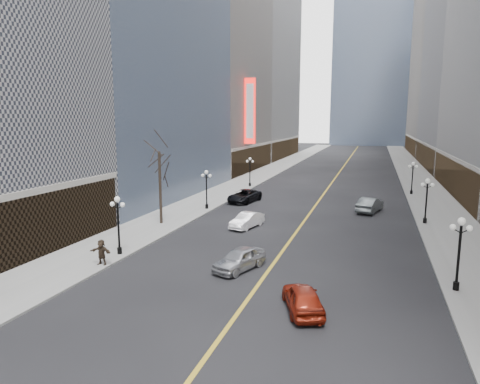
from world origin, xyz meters
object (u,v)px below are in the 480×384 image
Objects in this scene: streetlamp_east_3 at (413,174)px; car_sb_far at (370,205)px; car_nb_far at (244,196)px; streetlamp_east_2 at (427,196)px; car_nb_near at (240,259)px; streetlamp_west_3 at (250,169)px; streetlamp_west_1 at (118,219)px; car_nb_mid at (247,220)px; streetlamp_east_1 at (460,246)px; streetlamp_west_2 at (206,185)px; car_sb_mid at (303,298)px.

streetlamp_east_3 is 0.88× the size of car_sb_far.
car_nb_far is 15.48m from car_sb_far.
car_nb_far is at bearing -149.81° from streetlamp_east_3.
streetlamp_east_2 is 0.99× the size of car_nb_near.
streetlamp_west_3 is 0.88× the size of car_sb_far.
streetlamp_east_2 reaches higher than car_sb_far.
car_nb_near is 0.79× the size of car_nb_far.
car_nb_near is at bearing -74.84° from streetlamp_west_3.
car_nb_mid is at bearing 58.74° from streetlamp_west_1.
streetlamp_east_1 is 0.88× the size of car_sb_far.
streetlamp_east_3 and streetlamp_west_3 have the same top height.
streetlamp_west_1 is 13.47m from car_nb_mid.
car_nb_near is 25.08m from car_nb_far.
streetlamp_east_3 is at bearing 70.12° from car_nb_mid.
car_nb_far is (-7.00, 24.08, 0.02)m from car_nb_near.
streetlamp_west_1 is 1.00× the size of streetlamp_west_2.
streetlamp_east_3 is at bearing -96.49° from car_sb_far.
car_sb_mid is (-8.49, -5.44, -2.15)m from streetlamp_east_1.
streetlamp_east_3 and streetlamp_west_2 have the same top height.
streetlamp_east_1 is at bearing 118.71° from car_sb_far.
car_nb_near is at bearing -61.62° from car_nb_mid.
streetlamp_east_3 reaches higher than car_nb_near.
car_nb_mid is (-16.70, 11.36, -2.17)m from streetlamp_east_1.
streetlamp_east_2 is 0.88× the size of car_sb_far.
streetlamp_east_1 is 18.00m from streetlamp_east_2.
car_sb_far is at bearing 103.51° from streetlamp_east_1.
streetlamp_east_2 is 21.72m from car_nb_far.
car_nb_far is at bearing 64.62° from streetlamp_west_2.
streetlamp_east_1 is 0.79× the size of car_nb_far.
streetlamp_east_2 is 0.79× the size of car_nb_far.
car_sb_far is (18.21, 22.44, -2.05)m from streetlamp_west_1.
streetlamp_west_3 is 22.79m from car_sb_far.
streetlamp_west_2 is 6.86m from car_nb_far.
streetlamp_west_2 reaches higher than car_sb_far.
streetlamp_west_3 reaches higher than car_nb_far.
car_sb_mid is at bearing -109.91° from streetlamp_east_2.
streetlamp_east_2 reaches higher than car_nb_near.
car_nb_near is at bearing -127.20° from streetlamp_east_2.
streetlamp_west_1 and streetlamp_west_2 have the same top height.
streetlamp_east_2 and streetlamp_west_1 have the same top height.
streetlamp_west_3 is at bearing 142.67° from streetlamp_east_2.
car_nb_near reaches higher than car_sb_mid.
car_nb_far is (-20.80, 23.90, -2.10)m from streetlamp_east_1.
car_sb_far reaches higher than car_nb_mid.
streetlamp_east_2 and streetlamp_west_3 have the same top height.
streetlamp_west_3 is at bearing 90.00° from streetlamp_west_2.
streetlamp_east_2 is at bearing -130.80° from car_sb_mid.
car_sb_far is at bearing 50.95° from streetlamp_west_1.
streetlamp_west_3 is 44.16m from car_sb_mid.
streetlamp_west_1 reaches higher than car_sb_mid.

